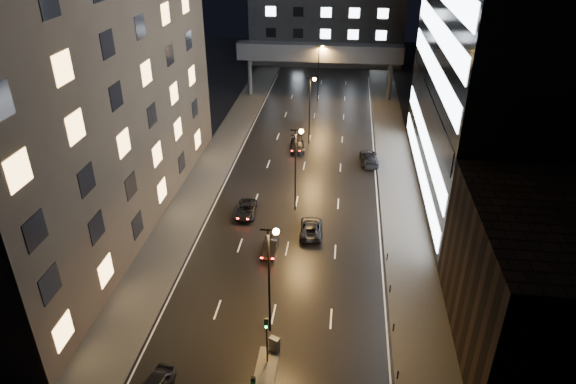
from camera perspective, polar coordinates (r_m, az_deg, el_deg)
name	(u,v)px	position (r m, az deg, el deg)	size (l,w,h in m)	color
ground	(304,166)	(70.93, 1.81, 2.93)	(160.00, 160.00, 0.00)	black
sidewalk_left	(207,177)	(68.57, -9.03, 1.68)	(5.00, 110.00, 0.15)	#383533
sidewalk_right	(399,187)	(66.64, 12.19, 0.53)	(5.00, 110.00, 0.15)	#383533
building_left	(61,39)	(56.21, -23.91, 15.29)	(15.00, 48.00, 40.00)	#2D2319
building_right_low	(532,284)	(43.59, 25.44, -9.20)	(10.00, 18.00, 12.00)	black
building_right_glass	(540,2)	(63.44, 26.23, 18.45)	(20.00, 36.00, 45.00)	black
building_far	(328,5)	(123.18, 4.45, 20.03)	(34.00, 14.00, 25.00)	#333335
skybridge	(320,53)	(96.49, 3.53, 15.15)	(30.00, 3.00, 10.00)	#333335
traffic_signal_near	(267,333)	(39.80, -2.39, -15.40)	(0.28, 0.34, 4.40)	black
bollard_row	(395,350)	(43.07, 11.85, -16.85)	(0.12, 25.12, 0.90)	black
streetlight_near	(271,268)	(40.23, -1.92, -8.44)	(1.45, 0.50, 10.15)	black
streetlight_mid_a	(297,160)	(57.33, 1.00, 3.61)	(1.45, 0.50, 10.15)	black
streetlight_mid_b	(311,102)	(75.87, 2.55, 9.97)	(1.45, 0.50, 10.15)	black
streetlight_far	(319,66)	(95.00, 3.51, 13.79)	(1.45, 0.50, 10.15)	black
car_away_b	(270,247)	(52.83, -1.99, -6.10)	(1.38, 3.96, 1.31)	black
car_away_c	(246,210)	(59.28, -4.68, -1.99)	(2.14, 4.65, 1.29)	black
car_away_d	(297,145)	(75.60, 1.04, 5.22)	(2.00, 4.93, 1.43)	black
car_toward_a	(311,228)	(55.78, 2.57, -4.00)	(2.30, 4.98, 1.38)	black
car_toward_b	(369,158)	(72.17, 9.00, 3.76)	(2.30, 5.65, 1.64)	black
utility_cabinet	(275,344)	(42.21, -1.51, -16.56)	(0.81, 0.46, 1.31)	#444446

